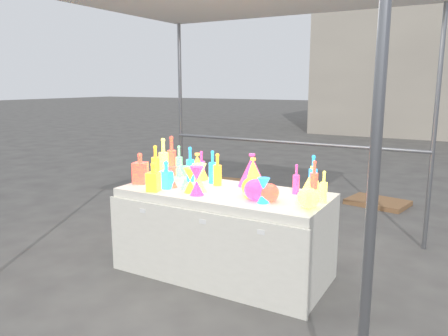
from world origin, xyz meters
The scene contains 33 objects.
ground centered at (0.00, 0.00, 0.00)m, with size 80.00×80.00×0.00m, color slate.
display_table centered at (0.00, -0.01, 0.37)m, with size 1.84×0.83×0.75m.
cardboard_box_closed centered at (-0.76, 1.61, 0.22)m, with size 0.59×0.43×0.43m, color #956843.
cardboard_box_flat centered at (0.77, 2.99, 0.03)m, with size 0.78×0.55×0.07m, color #956843.
bottle_0 centered at (-0.85, 0.14, 0.91)m, with size 0.08×0.08×0.32m, color red, non-canonical shape.
bottle_1 centered at (-0.46, 0.17, 0.91)m, with size 0.08×0.08×0.33m, color #177F21, non-canonical shape.
bottle_2 centered at (-0.78, 0.31, 0.95)m, with size 0.09×0.09×0.40m, color orange, non-canonical shape.
bottle_3 centered at (-0.43, 0.32, 0.89)m, with size 0.07×0.07×0.27m, color #1D55AB, non-canonical shape.
bottle_4 centered at (-0.79, 0.19, 0.94)m, with size 0.09×0.09×0.39m, color #146F81, non-canonical shape.
bottle_5 centered at (-0.66, 0.27, 0.91)m, with size 0.07×0.07×0.32m, color #AD2280, non-canonical shape.
bottle_6 centered at (-0.15, 0.15, 0.90)m, with size 0.08×0.08×0.29m, color red, non-canonical shape.
bottle_7 centered at (-0.24, 0.21, 0.90)m, with size 0.07×0.07×0.31m, color #177F21, non-canonical shape.
decanter_0 centered at (-0.52, -0.31, 0.88)m, with size 0.10×0.10×0.25m, color red, non-canonical shape.
decanter_1 centered at (-0.81, -0.13, 0.89)m, with size 0.12×0.12×0.29m, color orange, non-canonical shape.
decanter_2 centered at (-0.48, -0.17, 0.87)m, with size 0.10×0.10×0.25m, color #177F21, non-canonical shape.
hourglass_0 centered at (-0.46, -0.12, 0.84)m, with size 0.09×0.09×0.19m, color orange, non-canonical shape.
hourglass_1 centered at (-0.12, -0.24, 0.87)m, with size 0.12×0.12×0.24m, color #1D55AB, non-canonical shape.
hourglass_2 centered at (-0.17, -0.13, 0.87)m, with size 0.12×0.12×0.24m, color #146F81, non-canonical shape.
hourglass_3 centered at (-0.33, -0.11, 0.85)m, with size 0.10×0.10×0.20m, color #AD2280, non-canonical shape.
hourglass_4 centered at (-0.22, -0.19, 0.86)m, with size 0.11×0.11×0.21m, color red, non-canonical shape.
hourglass_5 centered at (0.46, -0.19, 0.85)m, with size 0.10×0.10×0.20m, color #177F21, non-canonical shape.
globe_0 centered at (0.31, -0.07, 0.82)m, with size 0.18×0.18×0.15m, color red, non-canonical shape.
globe_1 centered at (0.81, -0.15, 0.82)m, with size 0.17×0.17×0.13m, color #146F81, non-canonical shape.
globe_2 centered at (0.48, -0.14, 0.81)m, with size 0.16×0.16×0.13m, color orange, non-canonical shape.
globe_3 centered at (0.37, -0.15, 0.83)m, with size 0.19×0.19×0.15m, color #1D55AB, non-canonical shape.
lampshade_0 centered at (-0.45, 0.28, 0.88)m, with size 0.22×0.22×0.25m, color #DEFF35, non-canonical shape.
lampshade_1 centered at (0.15, 0.26, 0.88)m, with size 0.22×0.22×0.26m, color #DEFF35, non-canonical shape.
lampshade_2 centered at (0.13, 0.28, 0.90)m, with size 0.25×0.25×0.30m, color #1D55AB, non-canonical shape.
lampshade_3 centered at (0.69, 0.28, 0.87)m, with size 0.20×0.20×0.23m, color #146F81, non-canonical shape.
bottle_8 centered at (0.69, 0.29, 0.91)m, with size 0.07×0.07×0.33m, color #177F21, non-canonical shape.
bottle_9 centered at (0.72, 0.24, 0.90)m, with size 0.06×0.06×0.29m, color orange, non-canonical shape.
bottle_10 centered at (0.58, 0.21, 0.88)m, with size 0.06×0.06×0.25m, color #1D55AB, non-canonical shape.
bottle_11 centered at (0.86, 0.04, 0.88)m, with size 0.06×0.06×0.25m, color #146F81, non-canonical shape.
Camera 1 is at (1.80, -3.18, 1.66)m, focal length 35.00 mm.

